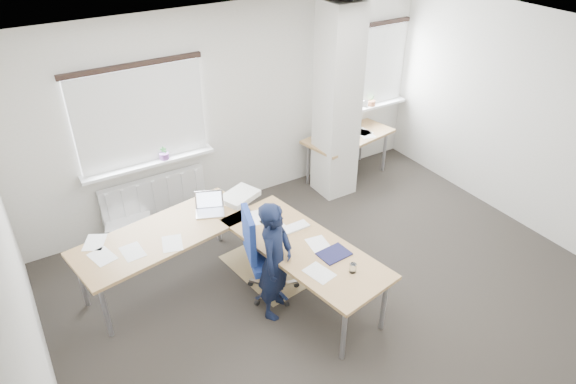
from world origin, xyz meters
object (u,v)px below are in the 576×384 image
desk_main (237,239)px  desk_side (348,138)px  person (275,261)px  task_chair (269,271)px

desk_main → desk_side: (2.61, 1.41, -0.01)m
person → task_chair: bearing=37.2°
desk_side → person: bearing=-151.2°
task_chair → person: 0.47m
desk_main → person: 0.57m
desk_main → task_chair: 0.52m
desk_side → task_chair: bearing=-154.6°
desk_side → person: size_ratio=1.08×
desk_main → person: bearing=-81.6°
task_chair → person: person is taller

